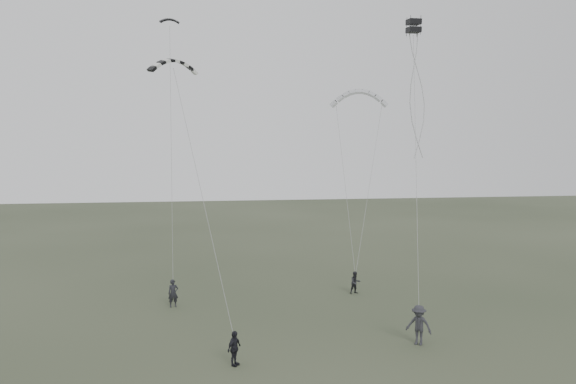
{
  "coord_description": "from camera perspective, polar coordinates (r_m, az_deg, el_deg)",
  "views": [
    {
      "loc": [
        -3.48,
        -26.84,
        9.91
      ],
      "look_at": [
        1.22,
        5.74,
        7.04
      ],
      "focal_mm": 35.0,
      "sensor_mm": 36.0,
      "label": 1
    }
  ],
  "objects": [
    {
      "name": "kite_box",
      "position": [
        33.42,
        12.64,
        16.14
      ],
      "size": [
        0.72,
        0.75,
        0.76
      ],
      "primitive_type": null,
      "rotation": [
        0.04,
        0.0,
        0.05
      ],
      "color": "black",
      "rests_on": "flyer_far"
    },
    {
      "name": "flyer_far",
      "position": [
        29.07,
        13.14,
        -13.02
      ],
      "size": [
        1.46,
        1.37,
        1.98
      ],
      "primitive_type": "imported",
      "rotation": [
        0.0,
        0.0,
        -0.67
      ],
      "color": "#2A2A2F",
      "rests_on": "ground"
    },
    {
      "name": "flyer_right",
      "position": [
        37.72,
        6.86,
        -9.12
      ],
      "size": [
        0.83,
        0.71,
        1.48
      ],
      "primitive_type": "imported",
      "rotation": [
        0.0,
        0.0,
        0.23
      ],
      "color": "black",
      "rests_on": "ground"
    },
    {
      "name": "kite_pale_large",
      "position": [
        43.08,
        7.23,
        10.11
      ],
      "size": [
        4.51,
        2.54,
        1.95
      ],
      "primitive_type": null,
      "rotation": [
        0.34,
        0.0,
        -0.26
      ],
      "color": "#AEB0B3",
      "rests_on": "flyer_right"
    },
    {
      "name": "ground",
      "position": [
        28.82,
        -0.8,
        -15.13
      ],
      "size": [
        140.0,
        140.0,
        0.0
      ],
      "primitive_type": "plane",
      "color": "#323B28",
      "rests_on": "ground"
    },
    {
      "name": "kite_dark_small",
      "position": [
        39.85,
        -11.94,
        16.77
      ],
      "size": [
        1.35,
        0.71,
        0.57
      ],
      "primitive_type": null,
      "rotation": [
        0.37,
        0.0,
        0.15
      ],
      "color": "black",
      "rests_on": "flyer_left"
    },
    {
      "name": "kite_striped",
      "position": [
        30.66,
        -11.58,
        12.96
      ],
      "size": [
        2.71,
        1.8,
        1.16
      ],
      "primitive_type": null,
      "rotation": [
        0.2,
        0.0,
        0.41
      ],
      "color": "black",
      "rests_on": "flyer_center"
    },
    {
      "name": "flyer_left",
      "position": [
        35.22,
        -11.58,
        -10.04
      ],
      "size": [
        0.69,
        0.53,
        1.68
      ],
      "primitive_type": "imported",
      "rotation": [
        0.0,
        0.0,
        0.23
      ],
      "color": "black",
      "rests_on": "ground"
    },
    {
      "name": "flyer_center",
      "position": [
        26.05,
        -5.48,
        -15.53
      ],
      "size": [
        0.87,
        0.97,
        1.58
      ],
      "primitive_type": "imported",
      "rotation": [
        0.0,
        0.0,
        0.92
      ],
      "color": "black",
      "rests_on": "ground"
    }
  ]
}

